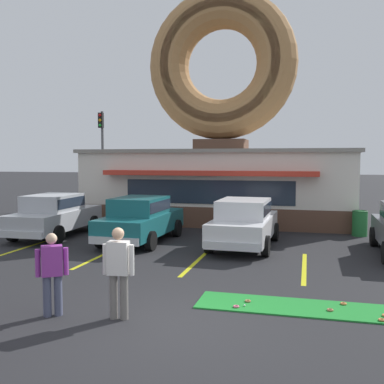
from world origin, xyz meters
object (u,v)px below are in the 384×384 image
at_px(car_white, 244,221).
at_px(pedestrian_leather_jacket_man, 52,271).
at_px(car_teal, 141,218).
at_px(car_silver, 55,213).
at_px(pedestrian_hooded_kid, 118,268).
at_px(golf_ball, 245,305).
at_px(trash_bin, 360,223).
at_px(traffic_light_pole, 102,146).

xyz_separation_m(car_white, pedestrian_leather_jacket_man, (-2.57, -7.50, -0.01)).
bearing_deg(car_teal, car_silver, 175.31).
bearing_deg(pedestrian_hooded_kid, car_white, 79.99).
relative_size(car_white, pedestrian_hooded_kid, 2.71).
xyz_separation_m(pedestrian_hooded_kid, pedestrian_leather_jacket_man, (-1.27, -0.16, -0.08)).
bearing_deg(pedestrian_hooded_kid, golf_ball, 28.77).
bearing_deg(pedestrian_leather_jacket_man, trash_bin, 58.53).
distance_m(golf_ball, pedestrian_leather_jacket_man, 3.77).
height_order(pedestrian_leather_jacket_man, trash_bin, pedestrian_leather_jacket_man).
bearing_deg(traffic_light_pole, car_silver, -74.14).
bearing_deg(golf_ball, car_silver, 141.79).
relative_size(car_white, trash_bin, 4.73).
bearing_deg(car_teal, car_white, 1.05).
distance_m(car_silver, pedestrian_hooded_kid, 9.63).
height_order(golf_ball, traffic_light_pole, traffic_light_pole).
xyz_separation_m(car_white, traffic_light_pole, (-10.11, 10.30, 2.84)).
distance_m(golf_ball, car_silver, 10.35).
bearing_deg(car_silver, pedestrian_leather_jacket_man, -58.79).
xyz_separation_m(car_white, car_teal, (-3.65, -0.07, 0.00)).
relative_size(car_silver, pedestrian_leather_jacket_man, 2.92).
xyz_separation_m(golf_ball, car_silver, (-8.11, 6.38, 0.82)).
xyz_separation_m(car_teal, traffic_light_pole, (-6.45, 10.36, 2.84)).
bearing_deg(pedestrian_leather_jacket_man, pedestrian_hooded_kid, 7.02).
bearing_deg(golf_ball, car_teal, 126.57).
xyz_separation_m(car_silver, trash_bin, (11.23, 2.98, -0.37)).
relative_size(car_teal, pedestrian_hooded_kid, 2.71).
distance_m(car_silver, trash_bin, 11.62).
relative_size(car_teal, pedestrian_leather_jacket_man, 2.93).
bearing_deg(trash_bin, traffic_light_pole, 153.28).
height_order(car_silver, car_white, same).
bearing_deg(car_white, golf_ball, -82.01).
bearing_deg(car_silver, pedestrian_hooded_kid, -51.83).
height_order(car_silver, traffic_light_pole, traffic_light_pole).
relative_size(pedestrian_hooded_kid, trash_bin, 1.74).
distance_m(car_silver, car_white, 7.25).
height_order(car_silver, car_teal, same).
relative_size(car_teal, traffic_light_pole, 0.79).
distance_m(golf_ball, pedestrian_hooded_kid, 2.62).
relative_size(golf_ball, car_teal, 0.01).
height_order(car_silver, pedestrian_hooded_kid, pedestrian_hooded_kid).
distance_m(car_white, pedestrian_hooded_kid, 7.45).
distance_m(car_white, pedestrian_leather_jacket_man, 7.92).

